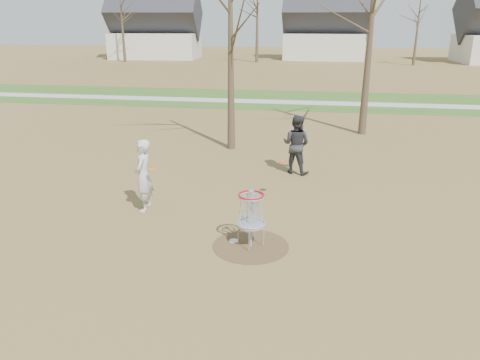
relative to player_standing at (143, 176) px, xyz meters
name	(u,v)px	position (x,y,z in m)	size (l,w,h in m)	color
ground	(251,246)	(3.20, -1.71, -1.00)	(160.00, 160.00, 0.00)	brown
green_band	(295,100)	(3.20, 19.29, -1.00)	(160.00, 8.00, 0.01)	#2D5119
footpath	(295,102)	(3.20, 18.29, -0.99)	(160.00, 1.50, 0.01)	#9E9E99
dirt_circle	(251,246)	(3.20, -1.71, -1.00)	(1.80, 1.80, 0.01)	#47331E
player_standing	(143,176)	(0.00, 0.00, 0.00)	(0.73, 0.48, 2.01)	silver
player_throwing	(296,144)	(3.95, 4.00, 0.01)	(0.98, 0.76, 2.02)	#2B2C30
disc_grounded	(234,241)	(2.77, -1.55, -0.98)	(0.22, 0.22, 0.02)	white
discs_in_play	(223,165)	(2.10, 0.62, 0.21)	(3.54, 1.80, 0.15)	#FF480D
disc_golf_basket	(251,210)	(3.20, -1.71, -0.09)	(0.64, 0.64, 1.35)	#9EA3AD
bare_trees	(326,15)	(4.98, 34.08, 4.34)	(52.62, 44.98, 9.00)	#382B1E
houses_row	(344,31)	(7.52, 50.85, 2.52)	(56.51, 10.01, 7.26)	silver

